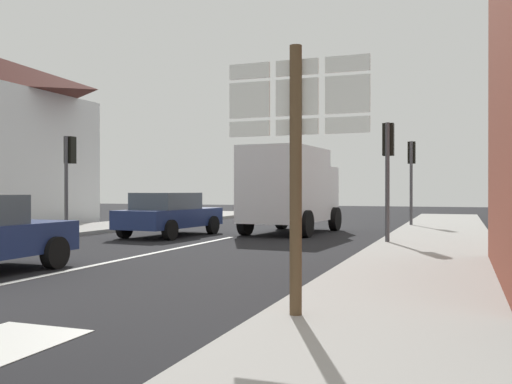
{
  "coord_description": "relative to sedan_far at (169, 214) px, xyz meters",
  "views": [
    {
      "loc": [
        7.09,
        -5.1,
        1.56
      ],
      "look_at": [
        2.21,
        8.3,
        1.51
      ],
      "focal_mm": 39.42,
      "sensor_mm": 36.0,
      "label": 1
    }
  ],
  "objects": [
    {
      "name": "delivery_truck",
      "position": [
        3.47,
        2.65,
        0.89
      ],
      "size": [
        2.78,
        5.14,
        3.05
      ],
      "color": "silver",
      "rests_on": "ground"
    },
    {
      "name": "traffic_light_near_right",
      "position": [
        7.35,
        -0.92,
        1.77
      ],
      "size": [
        0.3,
        0.49,
        3.41
      ],
      "color": "#47474C",
      "rests_on": "ground"
    },
    {
      "name": "lane_centre_stripe",
      "position": [
        2.14,
        -5.7,
        -0.75
      ],
      "size": [
        0.16,
        12.0,
        0.01
      ],
      "primitive_type": "cube",
      "color": "silver",
      "rests_on": "ground"
    },
    {
      "name": "traffic_light_near_left",
      "position": [
        -3.06,
        -1.31,
        1.72
      ],
      "size": [
        0.3,
        0.49,
        3.35
      ],
      "color": "#47474C",
      "rests_on": "ground"
    },
    {
      "name": "route_sign_post",
      "position": [
        7.47,
        -10.64,
        1.24
      ],
      "size": [
        1.66,
        0.14,
        3.2
      ],
      "color": "brown",
      "rests_on": "ground"
    },
    {
      "name": "traffic_light_far_right",
      "position": [
        7.35,
        7.05,
        1.87
      ],
      "size": [
        0.3,
        0.49,
        3.55
      ],
      "color": "#47474C",
      "rests_on": "ground"
    },
    {
      "name": "sedan_far",
      "position": [
        0.0,
        0.0,
        0.0
      ],
      "size": [
        2.24,
        4.33,
        1.47
      ],
      "color": "navy",
      "rests_on": "ground"
    },
    {
      "name": "ground_plane",
      "position": [
        2.14,
        -1.7,
        -0.76
      ],
      "size": [
        80.0,
        80.0,
        0.0
      ],
      "primitive_type": "plane",
      "color": "black"
    },
    {
      "name": "sidewalk_right",
      "position": [
        8.61,
        -3.7,
        -0.69
      ],
      "size": [
        3.11,
        44.0,
        0.14
      ],
      "primitive_type": "cube",
      "color": "#9E9B96",
      "rests_on": "ground"
    }
  ]
}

